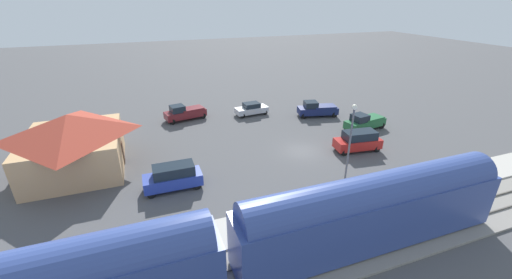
# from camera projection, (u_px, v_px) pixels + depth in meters

# --- Properties ---
(ground_plane) EXTENTS (200.00, 200.00, 0.00)m
(ground_plane) POSITION_uv_depth(u_px,v_px,m) (302.00, 151.00, 34.25)
(ground_plane) COLOR #4C4C4F
(railway_track) EXTENTS (4.80, 70.00, 0.30)m
(railway_track) POSITION_uv_depth(u_px,v_px,m) (396.00, 234.00, 22.24)
(railway_track) COLOR gray
(railway_track) RESTS_ON ground
(platform) EXTENTS (3.20, 46.00, 0.30)m
(platform) POSITION_uv_depth(u_px,v_px,m) (360.00, 201.00, 25.63)
(platform) COLOR #B7B2A8
(platform) RESTS_ON ground
(station_building) EXTENTS (10.13, 8.88, 5.56)m
(station_building) POSITION_uv_depth(u_px,v_px,m) (73.00, 142.00, 29.57)
(station_building) COLOR tan
(station_building) RESTS_ON ground
(pedestrian_on_platform) EXTENTS (0.36, 0.36, 1.71)m
(pedestrian_on_platform) POSITION_uv_depth(u_px,v_px,m) (367.00, 186.00, 25.62)
(pedestrian_on_platform) COLOR brown
(pedestrian_on_platform) RESTS_ON platform
(pedestrian_waiting_far) EXTENTS (0.36, 0.36, 1.71)m
(pedestrian_waiting_far) POSITION_uv_depth(u_px,v_px,m) (426.00, 172.00, 27.62)
(pedestrian_waiting_far) COLOR #23284C
(pedestrian_waiting_far) RESTS_ON platform
(sedan_silver) EXTENTS (2.19, 4.63, 1.74)m
(sedan_silver) POSITION_uv_depth(u_px,v_px,m) (252.00, 109.00, 44.39)
(sedan_silver) COLOR silver
(sedan_silver) RESTS_ON ground
(pickup_green) EXTENTS (2.81, 5.65, 2.14)m
(pickup_green) POSITION_uv_depth(u_px,v_px,m) (364.00, 122.00, 39.40)
(pickup_green) COLOR #236638
(pickup_green) RESTS_ON ground
(suv_red) EXTENTS (2.54, 5.10, 2.22)m
(suv_red) POSITION_uv_depth(u_px,v_px,m) (358.00, 141.00, 33.98)
(suv_red) COLOR red
(suv_red) RESTS_ON ground
(pickup_navy) EXTENTS (3.14, 5.70, 2.14)m
(pickup_navy) POSITION_uv_depth(u_px,v_px,m) (317.00, 109.00, 43.85)
(pickup_navy) COLOR navy
(pickup_navy) RESTS_ON ground
(pickup_maroon) EXTENTS (3.00, 5.68, 2.14)m
(pickup_maroon) POSITION_uv_depth(u_px,v_px,m) (185.00, 112.00, 42.55)
(pickup_maroon) COLOR maroon
(pickup_maroon) RESTS_ON ground
(suv_blue) EXTENTS (1.98, 4.91, 2.22)m
(suv_blue) POSITION_uv_depth(u_px,v_px,m) (173.00, 177.00, 27.19)
(suv_blue) COLOR #283D9E
(suv_blue) RESTS_ON ground
(light_pole_near_platform) EXTENTS (0.44, 0.44, 7.42)m
(light_pole_near_platform) POSITION_uv_depth(u_px,v_px,m) (351.00, 136.00, 26.28)
(light_pole_near_platform) COLOR #515156
(light_pole_near_platform) RESTS_ON ground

